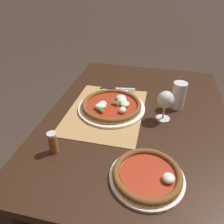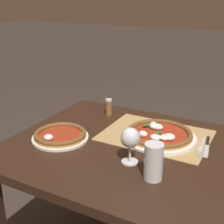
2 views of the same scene
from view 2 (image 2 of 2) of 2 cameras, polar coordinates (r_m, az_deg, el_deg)
The scene contains 9 objects.
dining_table at distance 1.47m, azimuth 5.84°, elevation -10.54°, with size 1.26×0.91×0.74m.
paper_placemat at distance 1.56m, azimuth 8.01°, elevation -4.24°, with size 0.51×0.38×0.00m, color #A88451.
pizza_near at distance 1.52m, azimuth 8.60°, elevation -4.05°, with size 0.36×0.36×0.05m.
pizza_far at distance 1.52m, azimuth -9.48°, elevation -4.23°, with size 0.27×0.27×0.05m.
wine_glass at distance 1.27m, azimuth 3.36°, elevation -5.01°, with size 0.08×0.08×0.16m.
pint_glass at distance 1.18m, azimuth 7.60°, elevation -9.10°, with size 0.07×0.07×0.15m.
fork at distance 1.48m, azimuth 16.01°, elevation -6.08°, with size 0.04×0.20×0.00m.
knife at distance 1.49m, azimuth 16.97°, elevation -6.07°, with size 0.05×0.22×0.01m.
pepper_shaker at distance 1.78m, azimuth -0.61°, elevation 0.92°, with size 0.04×0.04×0.10m.
Camera 2 is at (-0.46, 1.17, 1.40)m, focal length 50.00 mm.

